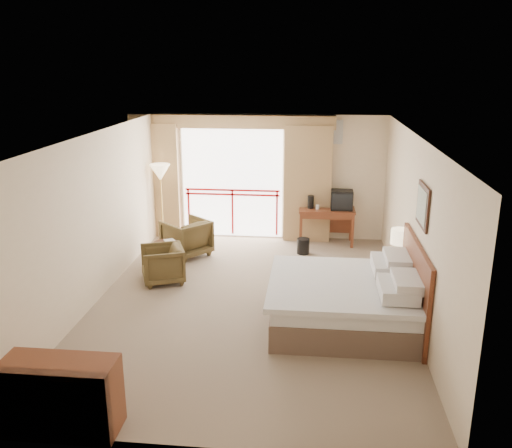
# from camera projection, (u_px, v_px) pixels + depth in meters

# --- Properties ---
(floor) EXTENTS (7.00, 7.00, 0.00)m
(floor) POSITION_uv_depth(u_px,v_px,m) (250.00, 302.00, 8.82)
(floor) COLOR #806D57
(floor) RESTS_ON ground
(ceiling) EXTENTS (7.00, 7.00, 0.00)m
(ceiling) POSITION_uv_depth(u_px,v_px,m) (250.00, 136.00, 8.05)
(ceiling) COLOR white
(ceiling) RESTS_ON wall_back
(wall_back) EXTENTS (5.00, 0.00, 5.00)m
(wall_back) POSITION_uv_depth(u_px,v_px,m) (269.00, 177.00, 11.77)
(wall_back) COLOR beige
(wall_back) RESTS_ON ground
(wall_front) EXTENTS (5.00, 0.00, 5.00)m
(wall_front) POSITION_uv_depth(u_px,v_px,m) (208.00, 328.00, 5.10)
(wall_front) COLOR beige
(wall_front) RESTS_ON ground
(wall_left) EXTENTS (0.00, 7.00, 7.00)m
(wall_left) POSITION_uv_depth(u_px,v_px,m) (96.00, 218.00, 8.69)
(wall_left) COLOR beige
(wall_left) RESTS_ON ground
(wall_right) EXTENTS (0.00, 7.00, 7.00)m
(wall_right) POSITION_uv_depth(u_px,v_px,m) (414.00, 228.00, 8.18)
(wall_right) COLOR beige
(wall_right) RESTS_ON ground
(balcony_door) EXTENTS (2.40, 0.00, 2.40)m
(balcony_door) POSITION_uv_depth(u_px,v_px,m) (232.00, 183.00, 11.87)
(balcony_door) COLOR white
(balcony_door) RESTS_ON wall_back
(balcony_railing) EXTENTS (2.09, 0.03, 1.02)m
(balcony_railing) POSITION_uv_depth(u_px,v_px,m) (232.00, 201.00, 11.97)
(balcony_railing) COLOR #AA0E11
(balcony_railing) RESTS_ON wall_back
(curtain_left) EXTENTS (1.00, 0.26, 2.50)m
(curtain_left) POSITION_uv_depth(u_px,v_px,m) (157.00, 181.00, 11.90)
(curtain_left) COLOR #94734D
(curtain_left) RESTS_ON wall_back
(curtain_right) EXTENTS (1.00, 0.26, 2.50)m
(curtain_right) POSITION_uv_depth(u_px,v_px,m) (308.00, 184.00, 11.57)
(curtain_right) COLOR #94734D
(curtain_right) RESTS_ON wall_back
(valance) EXTENTS (4.40, 0.22, 0.28)m
(valance) POSITION_uv_depth(u_px,v_px,m) (231.00, 122.00, 11.39)
(valance) COLOR #94734D
(valance) RESTS_ON wall_back
(hvac_vent) EXTENTS (0.50, 0.04, 0.50)m
(hvac_vent) POSITION_uv_depth(u_px,v_px,m) (331.00, 132.00, 11.32)
(hvac_vent) COLOR silver
(hvac_vent) RESTS_ON wall_back
(bed) EXTENTS (2.13, 2.06, 0.97)m
(bed) POSITION_uv_depth(u_px,v_px,m) (346.00, 300.00, 7.99)
(bed) COLOR brown
(bed) RESTS_ON floor
(headboard) EXTENTS (0.06, 2.10, 1.30)m
(headboard) POSITION_uv_depth(u_px,v_px,m) (415.00, 286.00, 7.82)
(headboard) COLOR #582514
(headboard) RESTS_ON wall_right
(framed_art) EXTENTS (0.04, 0.72, 0.60)m
(framed_art) POSITION_uv_depth(u_px,v_px,m) (423.00, 206.00, 7.47)
(framed_art) COLOR black
(framed_art) RESTS_ON wall_right
(nightstand) EXTENTS (0.43, 0.51, 0.58)m
(nightstand) POSITION_uv_depth(u_px,v_px,m) (397.00, 278.00, 9.02)
(nightstand) COLOR #582514
(nightstand) RESTS_ON floor
(table_lamp) EXTENTS (0.30, 0.30, 0.54)m
(table_lamp) POSITION_uv_depth(u_px,v_px,m) (400.00, 237.00, 8.87)
(table_lamp) COLOR tan
(table_lamp) RESTS_ON nightstand
(phone) EXTENTS (0.21, 0.18, 0.08)m
(phone) POSITION_uv_depth(u_px,v_px,m) (397.00, 263.00, 8.79)
(phone) COLOR black
(phone) RESTS_ON nightstand
(desk) EXTENTS (1.17, 0.57, 0.77)m
(desk) POSITION_uv_depth(u_px,v_px,m) (327.00, 216.00, 11.57)
(desk) COLOR #582514
(desk) RESTS_ON floor
(tv) EXTENTS (0.45, 0.36, 0.41)m
(tv) POSITION_uv_depth(u_px,v_px,m) (342.00, 200.00, 11.38)
(tv) COLOR black
(tv) RESTS_ON desk
(coffee_maker) EXTENTS (0.15, 0.15, 0.28)m
(coffee_maker) POSITION_uv_depth(u_px,v_px,m) (311.00, 202.00, 11.47)
(coffee_maker) COLOR black
(coffee_maker) RESTS_ON desk
(cup) EXTENTS (0.08, 0.08, 0.10)m
(cup) POSITION_uv_depth(u_px,v_px,m) (318.00, 207.00, 11.43)
(cup) COLOR white
(cup) RESTS_ON desk
(wastebasket) EXTENTS (0.30, 0.30, 0.32)m
(wastebasket) POSITION_uv_depth(u_px,v_px,m) (303.00, 246.00, 11.02)
(wastebasket) COLOR black
(wastebasket) RESTS_ON floor
(armchair_far) EXTENTS (1.13, 1.13, 0.74)m
(armchair_far) POSITION_uv_depth(u_px,v_px,m) (187.00, 255.00, 10.98)
(armchair_far) COLOR #44361C
(armchair_far) RESTS_ON floor
(armchair_near) EXTENTS (0.93, 0.92, 0.66)m
(armchair_near) POSITION_uv_depth(u_px,v_px,m) (163.00, 281.00, 9.66)
(armchair_near) COLOR #44361C
(armchair_near) RESTS_ON floor
(side_table) EXTENTS (0.46, 0.46, 0.50)m
(side_table) POSITION_uv_depth(u_px,v_px,m) (166.00, 250.00, 10.21)
(side_table) COLOR black
(side_table) RESTS_ON floor
(book) EXTENTS (0.29, 0.30, 0.02)m
(book) POSITION_uv_depth(u_px,v_px,m) (166.00, 242.00, 10.17)
(book) COLOR white
(book) RESTS_ON side_table
(floor_lamp) EXTENTS (0.43, 0.43, 1.70)m
(floor_lamp) POSITION_uv_depth(u_px,v_px,m) (160.00, 175.00, 11.41)
(floor_lamp) COLOR tan
(floor_lamp) RESTS_ON floor
(dresser) EXTENTS (1.20, 0.51, 0.80)m
(dresser) POSITION_uv_depth(u_px,v_px,m) (61.00, 396.00, 5.66)
(dresser) COLOR #582514
(dresser) RESTS_ON floor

